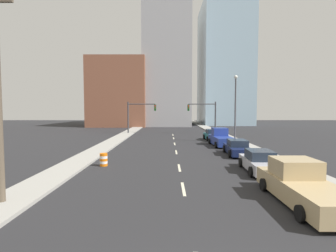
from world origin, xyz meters
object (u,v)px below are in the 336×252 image
at_px(street_lamp, 236,104).
at_px(sedan_navy, 238,148).
at_px(traffic_signal_left, 137,113).
at_px(traffic_signal_right, 207,113).
at_px(pickup_truck_blue, 221,139).
at_px(sedan_teal, 213,135).
at_px(sedan_silver, 260,162).
at_px(pickup_truck_tan, 303,186).
at_px(traffic_barrel, 104,160).

bearing_deg(street_lamp, sedan_navy, -103.02).
distance_m(traffic_signal_left, traffic_signal_right, 12.05).
xyz_separation_m(pickup_truck_blue, sedan_teal, (-0.03, 5.45, -0.14)).
distance_m(sedan_silver, sedan_teal, 18.38).
bearing_deg(pickup_truck_tan, traffic_signal_right, 89.00).
xyz_separation_m(traffic_barrel, sedan_teal, (10.92, 16.54, 0.21)).
relative_size(traffic_signal_right, traffic_barrel, 5.84).
height_order(traffic_signal_right, traffic_barrel, traffic_signal_right).
relative_size(street_lamp, sedan_teal, 1.96).
xyz_separation_m(traffic_barrel, street_lamp, (13.30, 13.86, 4.44)).
distance_m(sedan_silver, sedan_navy, 6.62).
xyz_separation_m(traffic_signal_left, sedan_silver, (11.55, -27.91, -3.00)).
distance_m(traffic_signal_left, pickup_truck_blue, 19.12).
bearing_deg(sedan_teal, street_lamp, -50.73).
bearing_deg(sedan_silver, street_lamp, 84.58).
distance_m(sedan_silver, pickup_truck_blue, 12.93).
distance_m(pickup_truck_blue, sedan_teal, 5.45).
bearing_deg(sedan_silver, pickup_truck_tan, -88.01).
bearing_deg(sedan_teal, traffic_signal_right, 84.56).
bearing_deg(traffic_signal_left, traffic_barrel, -88.70).
bearing_deg(traffic_barrel, traffic_signal_left, 91.30).
distance_m(traffic_signal_left, sedan_navy, 24.52).
xyz_separation_m(traffic_signal_left, traffic_barrel, (0.59, -26.07, -3.19)).
height_order(traffic_signal_left, pickup_truck_blue, traffic_signal_left).
xyz_separation_m(traffic_signal_right, traffic_barrel, (-11.46, -26.07, -3.19)).
distance_m(street_lamp, sedan_teal, 5.55).
bearing_deg(traffic_barrel, street_lamp, 46.18).
relative_size(pickup_truck_tan, sedan_navy, 1.26).
height_order(street_lamp, pickup_truck_tan, street_lamp).
bearing_deg(traffic_signal_right, street_lamp, -81.43).
relative_size(sedan_navy, pickup_truck_blue, 0.86).
bearing_deg(pickup_truck_tan, pickup_truck_blue, 89.73).
bearing_deg(sedan_navy, street_lamp, 79.76).
bearing_deg(pickup_truck_tan, street_lamp, 83.54).
distance_m(traffic_barrel, street_lamp, 19.71).
xyz_separation_m(pickup_truck_tan, sedan_silver, (0.11, 5.82, -0.09)).
height_order(pickup_truck_blue, sedan_teal, pickup_truck_blue).
height_order(traffic_barrel, sedan_teal, sedan_teal).
xyz_separation_m(sedan_navy, pickup_truck_blue, (-0.25, 6.31, 0.17)).
xyz_separation_m(traffic_signal_right, sedan_silver, (-0.50, -27.91, -3.00)).
height_order(pickup_truck_tan, sedan_navy, pickup_truck_tan).
bearing_deg(sedan_navy, traffic_signal_right, 92.08).
xyz_separation_m(pickup_truck_tan, sedan_teal, (0.08, 24.20, -0.08)).
relative_size(sedan_navy, sedan_teal, 1.12).
bearing_deg(pickup_truck_tan, sedan_silver, 88.96).
height_order(traffic_signal_left, traffic_signal_right, same).
bearing_deg(traffic_signal_right, traffic_signal_left, 180.00).
height_order(sedan_silver, pickup_truck_blue, pickup_truck_blue).
xyz_separation_m(traffic_signal_left, sedan_navy, (11.79, -21.29, -3.01)).
xyz_separation_m(street_lamp, sedan_teal, (-2.37, 2.68, -4.24)).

